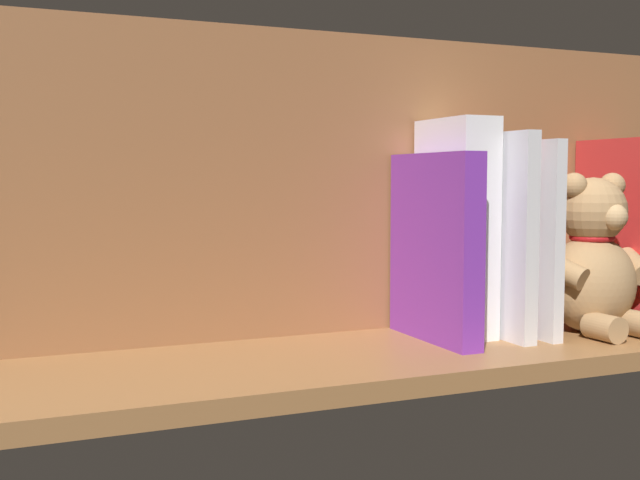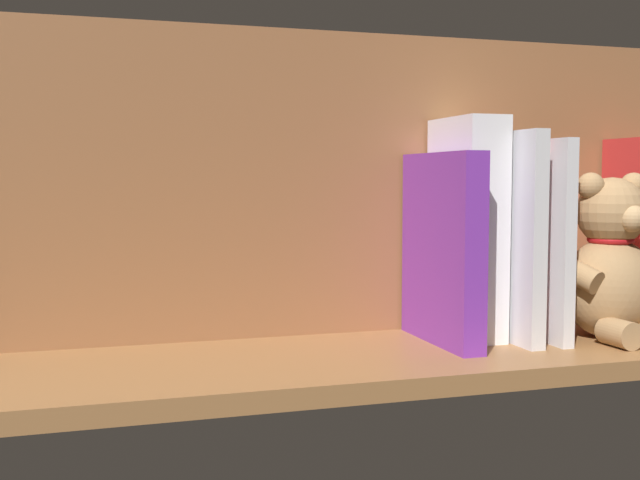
{
  "view_description": "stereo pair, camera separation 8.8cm",
  "coord_description": "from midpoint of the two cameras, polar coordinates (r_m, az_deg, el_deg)",
  "views": [
    {
      "loc": [
        34.04,
        80.88,
        19.68
      ],
      "look_at": [
        0.0,
        0.0,
        12.83
      ],
      "focal_mm": 44.39,
      "sensor_mm": 36.0,
      "label": 1
    },
    {
      "loc": [
        25.78,
        83.89,
        19.68
      ],
      "look_at": [
        0.0,
        0.0,
        12.83
      ],
      "focal_mm": 44.39,
      "sensor_mm": 36.0,
      "label": 2
    }
  ],
  "objects": [
    {
      "name": "ground_plane",
      "position": [
        0.9,
        -2.83,
        -8.88
      ],
      "size": [
        117.34,
        27.05,
        2.2
      ],
      "primitive_type": "cube",
      "color": "#9E6B3D"
    },
    {
      "name": "shelf_back_panel",
      "position": [
        0.98,
        -5.13,
        4.02
      ],
      "size": [
        117.34,
        1.5,
        37.88
      ],
      "primitive_type": "cube",
      "color": "#915C36",
      "rests_on": "ground_plane"
    },
    {
      "name": "book_0",
      "position": [
        1.18,
        19.46,
        0.41
      ],
      "size": [
        3.05,
        10.58,
        23.68
      ],
      "primitive_type": "cube",
      "rotation": [
        0.0,
        0.0,
        0.0
      ],
      "color": "red",
      "rests_on": "ground_plane"
    },
    {
      "name": "book_1",
      "position": [
        1.16,
        18.67,
        -0.69
      ],
      "size": [
        1.29,
        11.68,
        19.41
      ],
      "primitive_type": "cube",
      "color": "orange",
      "rests_on": "ground_plane"
    },
    {
      "name": "book_2",
      "position": [
        1.14,
        18.2,
        0.65
      ],
      "size": [
        1.65,
        13.03,
        25.05
      ],
      "primitive_type": "cube",
      "color": "red",
      "rests_on": "ground_plane"
    },
    {
      "name": "teddy_bear",
      "position": [
        1.05,
        16.86,
        -1.57
      ],
      "size": [
        16.55,
        13.24,
        20.4
      ],
      "rotation": [
        0.0,
        0.0,
        0.04
      ],
      "color": "tan",
      "rests_on": "ground_plane"
    },
    {
      "name": "book_3",
      "position": [
        1.03,
        11.7,
        0.17
      ],
      "size": [
        1.55,
        16.46,
        24.34
      ],
      "primitive_type": "cube",
      "rotation": [
        0.0,
        0.0,
        0.0
      ],
      "color": "silver",
      "rests_on": "ground_plane"
    },
    {
      "name": "book_4",
      "position": [
        1.03,
        10.24,
        0.45
      ],
      "size": [
        1.29,
        12.61,
        25.16
      ],
      "primitive_type": "cube",
      "color": "red",
      "rests_on": "ground_plane"
    },
    {
      "name": "book_5",
      "position": [
        1.0,
        9.84,
        0.38
      ],
      "size": [
        1.87,
        16.37,
        25.28
      ],
      "primitive_type": "cube",
      "color": "silver",
      "rests_on": "ground_plane"
    },
    {
      "name": "dictionary_thick_white",
      "position": [
        1.0,
        7.29,
        0.91
      ],
      "size": [
        5.22,
        12.1,
        27.09
      ],
      "primitive_type": "cube",
      "color": "white",
      "rests_on": "ground_plane"
    },
    {
      "name": "book_6",
      "position": [
        0.96,
        5.67,
        -0.54
      ],
      "size": [
        2.89,
        17.22,
        22.71
      ],
      "primitive_type": "cube",
      "color": "purple",
      "rests_on": "ground_plane"
    }
  ]
}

